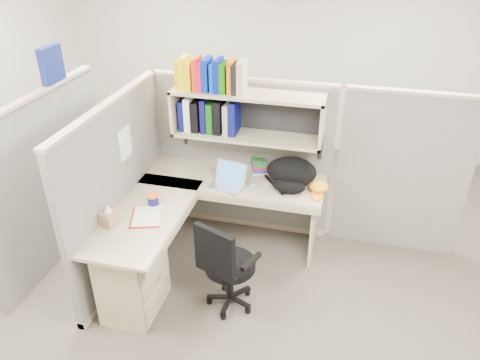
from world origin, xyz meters
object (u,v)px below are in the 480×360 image
(desk, at_px, (162,250))
(backpack, at_px, (291,175))
(snack_canister, at_px, (153,199))
(task_chair, at_px, (227,278))
(laptop, at_px, (226,177))

(desk, relative_size, backpack, 3.76)
(snack_canister, relative_size, task_chair, 0.11)
(backpack, height_order, task_chair, backpack)
(task_chair, bearing_deg, desk, 173.42)
(snack_canister, height_order, task_chair, task_chair)
(laptop, bearing_deg, backpack, 26.05)
(backpack, relative_size, task_chair, 0.52)
(backpack, xyz_separation_m, snack_canister, (-1.11, -0.58, -0.09))
(laptop, relative_size, task_chair, 0.35)
(snack_canister, xyz_separation_m, task_chair, (0.76, -0.32, -0.46))
(snack_canister, bearing_deg, task_chair, -22.74)
(snack_canister, distance_m, task_chair, 0.94)
(desk, height_order, snack_canister, snack_canister)
(desk, relative_size, laptop, 5.64)
(laptop, height_order, snack_canister, laptop)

